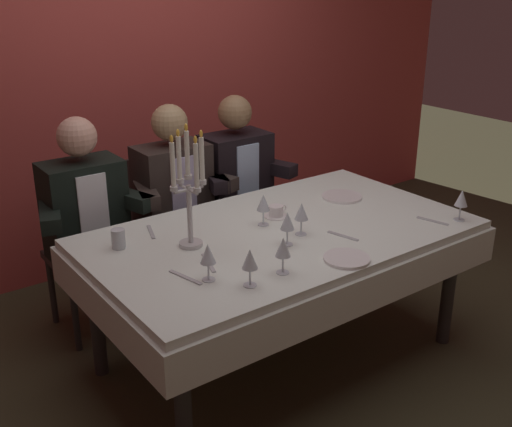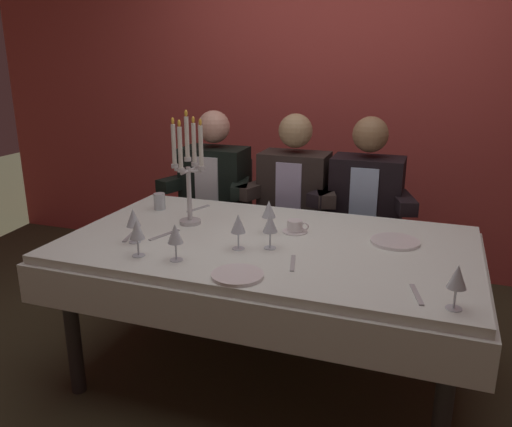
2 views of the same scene
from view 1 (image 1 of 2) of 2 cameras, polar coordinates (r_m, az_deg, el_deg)
name	(u,v)px [view 1 (image 1 of 2)]	position (r m, az deg, el deg)	size (l,w,h in m)	color
ground_plane	(279,356)	(3.44, 2.12, -12.92)	(12.00, 12.00, 0.00)	#3C3824
back_wall	(126,66)	(4.31, -11.84, 13.08)	(6.00, 0.12, 2.70)	#C0433E
dining_table	(281,252)	(3.14, 2.27, -3.51)	(1.94, 1.14, 0.74)	white
candelabra	(189,190)	(2.82, -6.20, 2.15)	(0.19, 0.19, 0.58)	silver
dinner_plate_0	(347,259)	(2.80, 8.33, -4.12)	(0.21, 0.21, 0.01)	white
dinner_plate_1	(342,197)	(3.55, 7.89, 1.55)	(0.23, 0.23, 0.01)	white
wine_glass_0	(287,222)	(2.88, 2.91, -0.76)	(0.07, 0.07, 0.16)	silver
wine_glass_1	(283,248)	(2.61, 2.50, -3.18)	(0.07, 0.07, 0.16)	silver
wine_glass_2	(250,260)	(2.50, -0.57, -4.27)	(0.07, 0.07, 0.16)	silver
wine_glass_3	(263,204)	(3.10, 0.68, 0.91)	(0.07, 0.07, 0.16)	silver
wine_glass_4	(462,199)	(3.33, 18.35, 1.29)	(0.07, 0.07, 0.16)	silver
wine_glass_5	(301,212)	(3.00, 4.20, 0.12)	(0.07, 0.07, 0.16)	silver
wine_glass_6	(208,255)	(2.56, -4.44, -3.82)	(0.07, 0.07, 0.16)	silver
water_tumbler_0	(118,239)	(2.94, -12.52, -2.28)	(0.06, 0.06, 0.09)	silver
coffee_cup_0	(276,212)	(3.24, 1.87, 0.15)	(0.13, 0.12, 0.06)	white
knife_0	(209,263)	(2.75, -4.38, -4.54)	(0.19, 0.02, 0.01)	#B7B7BC
spoon_1	(433,221)	(3.31, 15.91, -0.66)	(0.17, 0.02, 0.01)	#B7B7BC
fork_2	(343,236)	(3.04, 7.97, -2.05)	(0.17, 0.02, 0.01)	#B7B7BC
spoon_3	(151,232)	(3.10, -9.61, -1.68)	(0.17, 0.02, 0.01)	#B7B7BC
knife_4	(185,277)	(2.63, -6.50, -5.84)	(0.19, 0.02, 0.01)	#B7B7BC
seated_diner_0	(84,208)	(3.51, -15.50, 0.50)	(0.63, 0.48, 1.24)	#2C2A29
seated_diner_1	(172,188)	(3.72, -7.69, 2.30)	(0.63, 0.48, 1.24)	#2C2A29
seated_diner_2	(235,175)	(3.94, -1.93, 3.60)	(0.63, 0.48, 1.24)	#2C2A29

